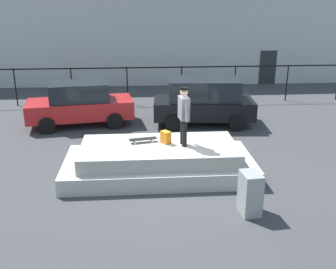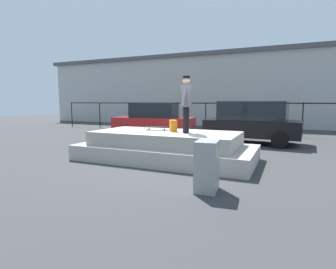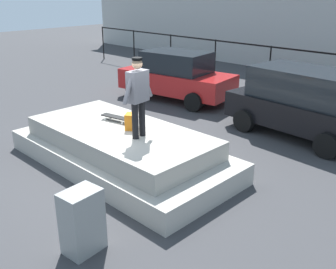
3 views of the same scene
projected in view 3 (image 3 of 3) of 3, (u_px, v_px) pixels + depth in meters
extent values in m
plane|color=#38383A|center=(121.00, 170.00, 8.92)|extent=(60.00, 60.00, 0.00)
cube|color=#ADA89E|center=(121.00, 155.00, 9.13)|extent=(5.55, 2.64, 0.48)
cube|color=#A09B91|center=(120.00, 137.00, 8.96)|extent=(4.55, 2.17, 0.43)
cylinder|color=black|center=(142.00, 118.00, 8.33)|extent=(0.14, 0.14, 0.79)
cylinder|color=black|center=(135.00, 121.00, 8.17)|extent=(0.14, 0.14, 0.79)
cube|color=#595960|center=(138.00, 86.00, 8.00)|extent=(0.30, 0.50, 0.65)
cylinder|color=#595960|center=(147.00, 84.00, 8.21)|extent=(0.13, 0.35, 0.60)
cylinder|color=#595960|center=(128.00, 89.00, 7.79)|extent=(0.13, 0.35, 0.60)
sphere|color=tan|center=(137.00, 64.00, 7.83)|extent=(0.22, 0.22, 0.22)
cylinder|color=black|center=(137.00, 59.00, 7.79)|extent=(0.23, 0.23, 0.05)
cube|color=black|center=(116.00, 117.00, 9.32)|extent=(0.83, 0.35, 0.02)
cylinder|color=silver|center=(111.00, 117.00, 9.56)|extent=(0.06, 0.04, 0.06)
cylinder|color=silver|center=(105.00, 119.00, 9.41)|extent=(0.06, 0.04, 0.06)
cylinder|color=silver|center=(127.00, 121.00, 9.29)|extent=(0.06, 0.04, 0.06)
cylinder|color=silver|center=(122.00, 123.00, 9.14)|extent=(0.06, 0.04, 0.06)
cube|color=orange|center=(130.00, 121.00, 8.78)|extent=(0.33, 0.34, 0.37)
cube|color=#B21E1E|center=(176.00, 81.00, 14.23)|extent=(4.40, 2.31, 0.72)
cube|color=black|center=(177.00, 62.00, 13.98)|extent=(2.51, 1.83, 0.72)
cylinder|color=black|center=(162.00, 82.00, 15.73)|extent=(0.67, 0.31, 0.64)
cylinder|color=black|center=(134.00, 91.00, 14.41)|extent=(0.67, 0.31, 0.64)
cylinder|color=black|center=(219.00, 91.00, 14.31)|extent=(0.67, 0.31, 0.64)
cylinder|color=black|center=(194.00, 102.00, 12.99)|extent=(0.67, 0.31, 0.64)
cube|color=black|center=(303.00, 112.00, 10.79)|extent=(4.16, 2.15, 0.72)
cube|color=black|center=(306.00, 84.00, 10.52)|extent=(2.93, 1.84, 0.83)
cylinder|color=black|center=(282.00, 108.00, 12.39)|extent=(0.65, 0.26, 0.64)
cylinder|color=black|center=(244.00, 121.00, 11.20)|extent=(0.65, 0.26, 0.64)
cylinder|color=black|center=(327.00, 146.00, 9.45)|extent=(0.65, 0.26, 0.64)
cube|color=gray|center=(82.00, 221.00, 6.05)|extent=(0.50, 0.64, 1.05)
cylinder|color=black|center=(103.00, 43.00, 22.13)|extent=(0.06, 0.06, 1.81)
cylinder|color=black|center=(134.00, 48.00, 20.39)|extent=(0.06, 0.06, 1.81)
cylinder|color=black|center=(171.00, 54.00, 18.64)|extent=(0.06, 0.06, 1.81)
cylinder|color=black|center=(215.00, 61.00, 16.90)|extent=(0.06, 0.06, 1.81)
cylinder|color=black|center=(269.00, 69.00, 15.16)|extent=(0.06, 0.06, 1.81)
cube|color=black|center=(304.00, 51.00, 13.98)|extent=(24.00, 0.04, 0.06)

